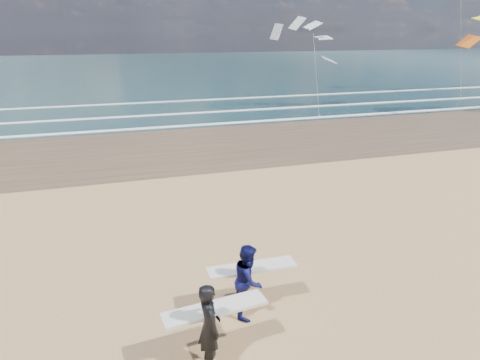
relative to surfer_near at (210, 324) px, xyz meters
name	(u,v)px	position (x,y,z in m)	size (l,w,h in m)	color
wet_sand_strip	(429,125)	(20.45, 17.97, -0.95)	(220.00, 12.00, 0.01)	#4D3B29
ocean	(228,67)	(20.45, 71.97, -0.95)	(220.00, 100.00, 0.02)	#193538
foam_breakers	(354,103)	(20.45, 28.07, -0.91)	(220.00, 11.70, 0.05)	white
surfer_near	(210,324)	(0.00, 0.00, 0.00)	(2.24, 1.09, 1.89)	black
surfer_far	(249,279)	(1.27, 1.38, -0.04)	(2.21, 1.18, 1.82)	#0C0D43
kite_1	(315,53)	(15.13, 26.16, 3.75)	(6.49, 4.81, 8.09)	slate
kite_5	(461,23)	(33.92, 30.96, 6.18)	(4.68, 4.61, 13.80)	slate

